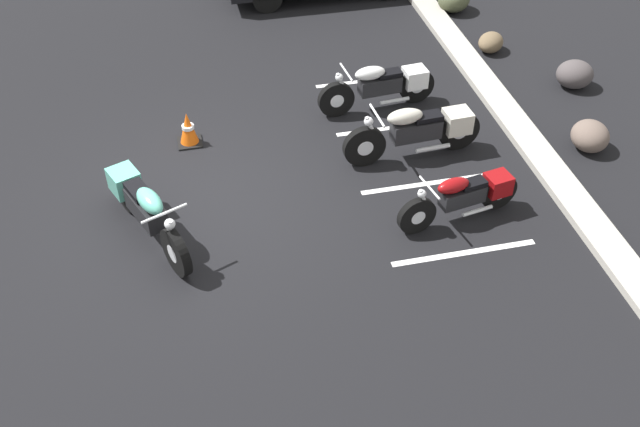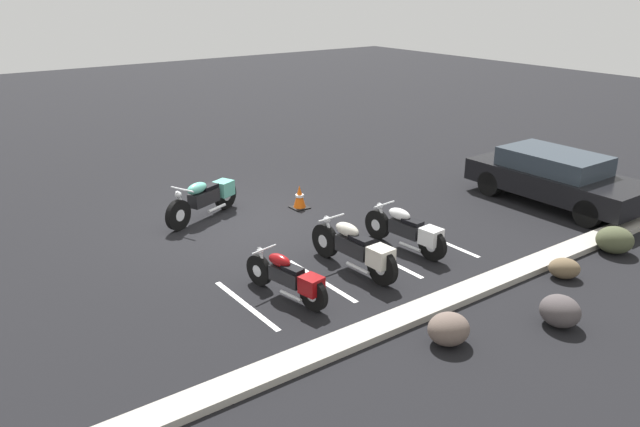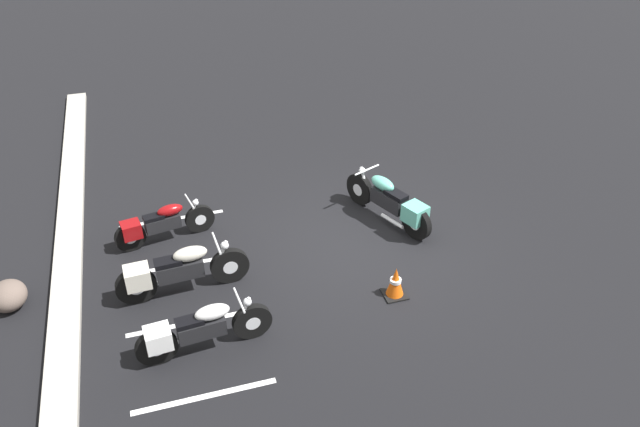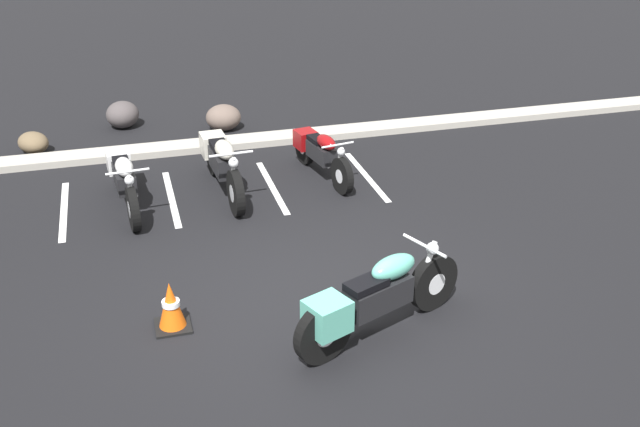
{
  "view_description": "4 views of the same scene",
  "coord_description": "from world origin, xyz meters",
  "px_view_note": "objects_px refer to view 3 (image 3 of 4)",
  "views": [
    {
      "loc": [
        8.77,
        -0.14,
        7.21
      ],
      "look_at": [
        1.13,
        1.59,
        0.45
      ],
      "focal_mm": 42.0,
      "sensor_mm": 36.0,
      "label": 1
    },
    {
      "loc": [
        6.43,
        11.85,
        5.19
      ],
      "look_at": [
        -0.82,
        1.93,
        0.61
      ],
      "focal_mm": 35.0,
      "sensor_mm": 36.0,
      "label": 2
    },
    {
      "loc": [
        -9.12,
        3.63,
        7.21
      ],
      "look_at": [
        -0.14,
        0.91,
        0.94
      ],
      "focal_mm": 35.0,
      "sensor_mm": 36.0,
      "label": 3
    },
    {
      "loc": [
        -1.91,
        -7.2,
        4.87
      ],
      "look_at": [
        0.4,
        1.03,
        0.67
      ],
      "focal_mm": 42.0,
      "sensor_mm": 36.0,
      "label": 4
    }
  ],
  "objects_px": {
    "parked_bike_2": "(160,224)",
    "landscape_rock_0": "(8,296)",
    "parked_bike_1": "(176,271)",
    "traffic_cone": "(395,283)",
    "parked_bike_0": "(198,330)",
    "motorcycle_teal_featured": "(391,202)"
  },
  "relations": [
    {
      "from": "parked_bike_2",
      "to": "landscape_rock_0",
      "type": "height_order",
      "value": "parked_bike_2"
    },
    {
      "from": "traffic_cone",
      "to": "parked_bike_0",
      "type": "bearing_deg",
      "value": 95.78
    },
    {
      "from": "parked_bike_2",
      "to": "landscape_rock_0",
      "type": "distance_m",
      "value": 2.87
    },
    {
      "from": "parked_bike_0",
      "to": "landscape_rock_0",
      "type": "xyz_separation_m",
      "value": [
        1.95,
        2.93,
        -0.2
      ]
    },
    {
      "from": "parked_bike_0",
      "to": "parked_bike_2",
      "type": "relative_size",
      "value": 1.1
    },
    {
      "from": "motorcycle_teal_featured",
      "to": "traffic_cone",
      "type": "height_order",
      "value": "motorcycle_teal_featured"
    },
    {
      "from": "motorcycle_teal_featured",
      "to": "parked_bike_2",
      "type": "height_order",
      "value": "motorcycle_teal_featured"
    },
    {
      "from": "motorcycle_teal_featured",
      "to": "parked_bike_0",
      "type": "height_order",
      "value": "motorcycle_teal_featured"
    },
    {
      "from": "parked_bike_2",
      "to": "landscape_rock_0",
      "type": "relative_size",
      "value": 2.92
    },
    {
      "from": "parked_bike_2",
      "to": "parked_bike_1",
      "type": "bearing_deg",
      "value": -95.34
    },
    {
      "from": "parked_bike_0",
      "to": "parked_bike_2",
      "type": "xyz_separation_m",
      "value": [
        3.11,
        0.31,
        -0.04
      ]
    },
    {
      "from": "parked_bike_2",
      "to": "landscape_rock_0",
      "type": "bearing_deg",
      "value": -166.52
    },
    {
      "from": "parked_bike_0",
      "to": "parked_bike_1",
      "type": "relative_size",
      "value": 0.93
    },
    {
      "from": "parked_bike_0",
      "to": "traffic_cone",
      "type": "height_order",
      "value": "parked_bike_0"
    },
    {
      "from": "motorcycle_teal_featured",
      "to": "traffic_cone",
      "type": "bearing_deg",
      "value": 137.13
    },
    {
      "from": "parked_bike_0",
      "to": "parked_bike_1",
      "type": "xyz_separation_m",
      "value": [
        1.49,
        0.16,
        0.03
      ]
    },
    {
      "from": "parked_bike_2",
      "to": "traffic_cone",
      "type": "relative_size",
      "value": 3.35
    },
    {
      "from": "parked_bike_0",
      "to": "motorcycle_teal_featured",
      "type": "bearing_deg",
      "value": 25.25
    },
    {
      "from": "traffic_cone",
      "to": "motorcycle_teal_featured",
      "type": "bearing_deg",
      "value": -20.32
    },
    {
      "from": "motorcycle_teal_featured",
      "to": "parked_bike_2",
      "type": "relative_size",
      "value": 1.13
    },
    {
      "from": "parked_bike_0",
      "to": "traffic_cone",
      "type": "xyz_separation_m",
      "value": [
        0.34,
        -3.41,
        -0.18
      ]
    },
    {
      "from": "parked_bike_0",
      "to": "traffic_cone",
      "type": "relative_size",
      "value": 3.7
    }
  ]
}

